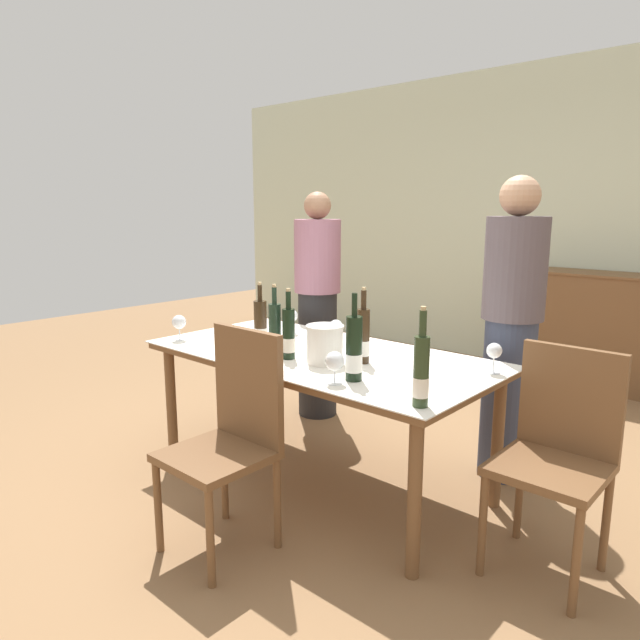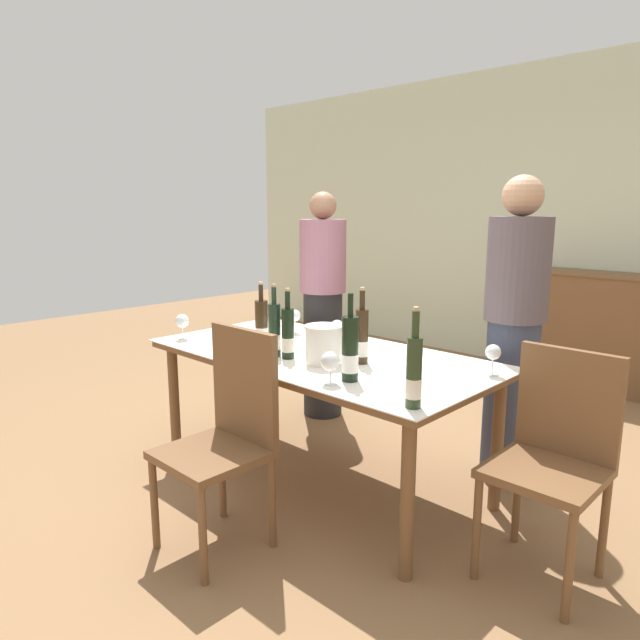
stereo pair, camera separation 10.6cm
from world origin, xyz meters
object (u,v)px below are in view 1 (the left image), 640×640
Objects in this scene: wine_bottle_5 at (363,337)px; wine_glass_3 at (336,327)px; wine_bottle_4 at (260,325)px; wine_bottle_2 at (275,332)px; wine_glass_0 at (292,317)px; wine_glass_5 at (494,352)px; wine_bottle_1 at (289,335)px; person_host at (318,307)px; wine_bottle_3 at (421,372)px; wine_glass_4 at (335,362)px; wine_glass_1 at (179,323)px; person_guest_left at (511,331)px; ice_bucket at (325,343)px; wine_bottle_0 at (354,350)px; chair_right_end at (558,444)px; sideboard_cabinet at (608,331)px; chair_near_front at (232,427)px; dining_table at (320,364)px; wine_glass_2 at (223,336)px.

wine_glass_3 is at bearing 149.10° from wine_bottle_5.
wine_bottle_2 is at bearing -23.50° from wine_bottle_4.
wine_glass_5 is at bearing 0.62° from wine_glass_0.
wine_glass_3 is at bearing 93.20° from wine_bottle_1.
wine_glass_3 is 0.87m from person_host.
wine_glass_4 is (-0.44, 0.00, -0.04)m from wine_bottle_3.
wine_bottle_3 reaches higher than wine_bottle_4.
wine_glass_0 is 0.99× the size of wine_glass_1.
wine_glass_1 is at bearing -145.18° from person_guest_left.
wine_bottle_5 is at bearing -30.90° from wine_glass_3.
wine_glass_5 is (0.91, 0.45, -0.02)m from wine_bottle_1.
wine_bottle_1 is 2.44× the size of wine_glass_1.
wine_glass_1 is (-0.48, -0.20, -0.02)m from wine_bottle_4.
ice_bucket is 0.49m from wine_bottle_4.
wine_bottle_5 is (0.63, 0.12, 0.01)m from wine_bottle_4.
person_guest_left reaches higher than wine_bottle_3.
wine_glass_4 is at bearing -41.57° from ice_bucket.
wine_glass_5 is at bearing 51.35° from wine_bottle_0.
chair_right_end is (1.09, 0.22, -0.30)m from ice_bucket.
wine_bottle_1 is 1.01m from wine_glass_5.
wine_bottle_0 is at bearing 166.75° from wine_bottle_3.
wine_bottle_3 reaches higher than sideboard_cabinet.
wine_bottle_2 is at bearing -154.41° from wine_glass_5.
chair_near_front is at bearing -99.13° from sideboard_cabinet.
wine_glass_0 is 0.09× the size of person_host.
wine_bottle_2 reaches higher than dining_table.
ice_bucket is 0.48× the size of wine_bottle_0.
wine_bottle_1 reaches higher than dining_table.
dining_table is 5.18× the size of wine_bottle_1.
wine_glass_0 is 0.68m from wine_glass_1.
wine_bottle_0 is 0.78m from wine_glass_2.
person_host is at bearing 119.05° from chair_near_front.
person_host reaches higher than wine_glass_4.
chair_near_front is (0.14, -0.50, -0.31)m from wine_bottle_1.
wine_bottle_1 is 0.96× the size of wine_bottle_2.
wine_glass_1 is 0.09× the size of person_guest_left.
wine_bottle_1 reaches higher than wine_glass_3.
wine_glass_3 is at bearing 136.78° from wine_bottle_0.
wine_glass_4 is at bearing 2.03° from wine_glass_2.
person_guest_left reaches higher than wine_bottle_5.
wine_glass_4 is at bearing 47.22° from chair_near_front.
wine_glass_5 is at bearing 3.08° from wine_glass_3.
wine_bottle_0 is (0.44, -0.27, 0.20)m from dining_table.
wine_bottle_1 is 2.45× the size of wine_glass_0.
wine_bottle_1 is 0.60m from wine_glass_0.
wine_glass_5 is at bearing 19.14° from wine_glass_1.
ice_bucket is at bearing -123.01° from person_guest_left.
wine_bottle_1 is (-0.72, -3.08, 0.38)m from sideboard_cabinet.
wine_glass_0 is at bearing 174.72° from chair_right_end.
wine_bottle_0 is 0.49m from wine_bottle_1.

